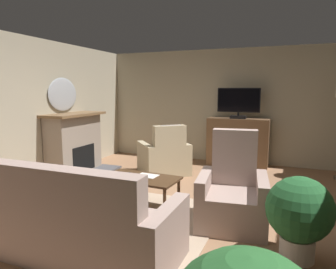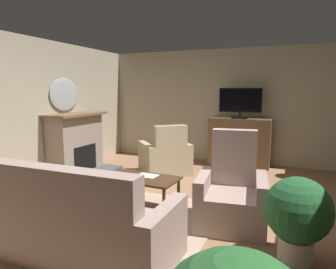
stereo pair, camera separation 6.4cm
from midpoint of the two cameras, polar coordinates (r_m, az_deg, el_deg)
The scene contains 16 objects.
ground_plane at distance 4.35m, azimuth -0.21°, elevation -14.90°, with size 6.28×7.45×0.04m, color #936B4C.
wall_back at distance 7.34m, azimuth 10.04°, elevation 5.23°, with size 6.28×0.10×2.63m, color #B2A88E.
wall_left at distance 5.76m, azimuth -28.04°, elevation 3.57°, with size 0.10×7.45×2.63m, color #B2A88E.
rug_central at distance 4.14m, azimuth -7.25°, elevation -15.78°, with size 2.09×2.17×0.01m, color tan.
fireplace at distance 6.51m, azimuth -17.22°, elevation -1.82°, with size 0.94×1.42×1.23m.
wall_mirror_oval at distance 6.58m, azimuth -19.28°, elevation 7.06°, with size 0.06×0.83×0.67m, color #B2B7BF.
tv_cabinet at distance 7.01m, azimuth 12.59°, elevation -1.59°, with size 1.33×0.47×1.07m.
television at distance 6.86m, azimuth 12.76°, elevation 5.87°, with size 0.92×0.20×0.67m.
coffee_table at distance 4.43m, azimuth -5.52°, elevation -8.52°, with size 1.11×0.63×0.46m.
tv_remote at distance 4.53m, azimuth -7.45°, elevation -7.37°, with size 0.17×0.05×0.02m, color black.
folded_newspaper at distance 4.47m, azimuth -4.31°, elevation -7.66°, with size 0.30×0.22×0.01m, color silver.
sofa_floral at distance 3.36m, azimuth -17.36°, elevation -15.92°, with size 2.08×0.87×1.00m.
armchair_angled_to_table at distance 4.02m, azimuth 11.48°, elevation -11.25°, with size 0.93×0.93×1.18m.
armchair_in_far_corner at distance 6.22m, azimuth -0.97°, elevation -4.40°, with size 1.25×1.25×1.04m.
potted_plant_small_fern_corner at distance 3.37m, azimuth 22.75°, elevation -13.29°, with size 0.65×0.65×0.85m.
cat at distance 5.59m, azimuth -10.31°, elevation -8.54°, with size 0.56×0.43×0.19m.
Camera 1 is at (1.47, -3.72, 1.69)m, focal length 32.69 mm.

